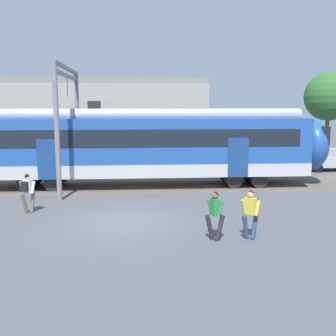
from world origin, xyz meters
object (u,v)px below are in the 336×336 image
at_px(pedestrian_white, 27,190).
at_px(parked_car_silver, 331,159).
at_px(pedestrian_green, 215,212).
at_px(pedestrian_yellow, 251,210).

relative_size(pedestrian_white, parked_car_silver, 0.41).
relative_size(pedestrian_white, pedestrian_green, 1.00).
xyz_separation_m(pedestrian_green, parked_car_silver, (10.91, 13.84, -0.18)).
height_order(pedestrian_green, pedestrian_yellow, same).
height_order(pedestrian_green, parked_car_silver, pedestrian_green).
bearing_deg(pedestrian_green, pedestrian_white, 150.98).
relative_size(pedestrian_green, parked_car_silver, 0.41).
bearing_deg(pedestrian_green, parked_car_silver, 51.73).
xyz_separation_m(pedestrian_green, pedestrian_yellow, (1.22, 0.04, 0.03)).
xyz_separation_m(pedestrian_yellow, parked_car_silver, (9.70, 13.79, -0.21)).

